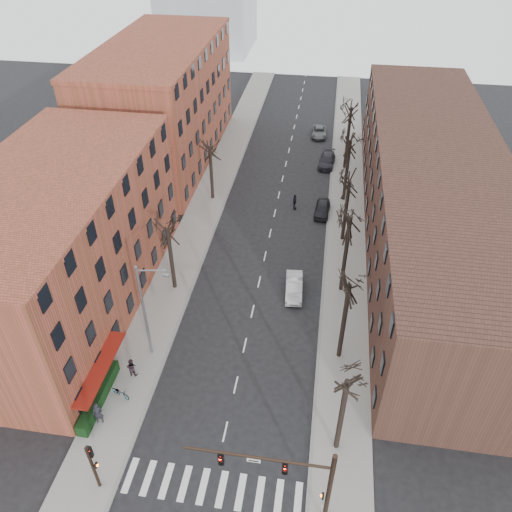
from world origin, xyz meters
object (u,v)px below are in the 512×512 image
at_px(parked_car_near, 322,209).
at_px(bicycle, 120,392).
at_px(pedestrian_a, 98,413).
at_px(parked_car_mid, 327,160).
at_px(silver_sedan, 294,287).

xyz_separation_m(parked_car_near, bicycle, (-13.37, -27.00, -0.10)).
distance_m(parked_car_near, bicycle, 30.13).
xyz_separation_m(parked_car_near, pedestrian_a, (-14.02, -29.27, 0.44)).
bearing_deg(bicycle, parked_car_mid, 1.31).
height_order(parked_car_mid, bicycle, parked_car_mid).
distance_m(parked_car_near, parked_car_mid, 11.84).
xyz_separation_m(parked_car_mid, bicycle, (-13.41, -38.84, -0.11)).
xyz_separation_m(silver_sedan, pedestrian_a, (-12.12, -15.61, 0.41)).
height_order(pedestrian_a, bicycle, pedestrian_a).
height_order(parked_car_near, bicycle, parked_car_near).
xyz_separation_m(pedestrian_a, bicycle, (0.65, 2.26, -0.53)).
relative_size(parked_car_near, bicycle, 2.44).
bearing_deg(parked_car_near, silver_sedan, -94.97).
distance_m(silver_sedan, parked_car_mid, 25.57).
bearing_deg(bicycle, pedestrian_a, -175.70).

